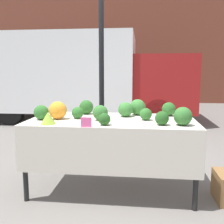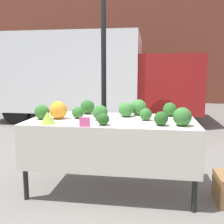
# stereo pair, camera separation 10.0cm
# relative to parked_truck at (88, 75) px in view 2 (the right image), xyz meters

# --- Properties ---
(ground_plane) EXTENTS (40.00, 40.00, 0.00)m
(ground_plane) POSITION_rel_parked_truck_xyz_m (1.29, -4.21, -1.20)
(ground_plane) COLOR slate
(building_facade) EXTENTS (16.00, 0.60, 6.28)m
(building_facade) POSITION_rel_parked_truck_xyz_m (1.29, 4.57, 1.94)
(building_facade) COLOR brown
(building_facade) RESTS_ON ground_plane
(tent_pole) EXTENTS (0.07, 0.07, 2.40)m
(tent_pole) POSITION_rel_parked_truck_xyz_m (1.05, -3.39, -0.01)
(tent_pole) COLOR black
(tent_pole) RESTS_ON ground_plane
(parked_truck) EXTENTS (5.39, 2.23, 2.24)m
(parked_truck) POSITION_rel_parked_truck_xyz_m (0.00, 0.00, 0.00)
(parked_truck) COLOR white
(parked_truck) RESTS_ON ground_plane
(market_table) EXTENTS (1.79, 0.90, 0.79)m
(market_table) POSITION_rel_parked_truck_xyz_m (1.29, -4.28, -0.51)
(market_table) COLOR beige
(market_table) RESTS_ON ground_plane
(orange_cauliflower) EXTENTS (0.19, 0.19, 0.19)m
(orange_cauliflower) POSITION_rel_parked_truck_xyz_m (0.70, -4.27, -0.32)
(orange_cauliflower) COLOR orange
(orange_cauliflower) RESTS_ON market_table
(romanesco_head) EXTENTS (0.15, 0.15, 0.12)m
(romanesco_head) POSITION_rel_parked_truck_xyz_m (0.69, -4.55, -0.35)
(romanesco_head) COLOR #93B238
(romanesco_head) RESTS_ON market_table
(broccoli_head_0) EXTENTS (0.13, 0.13, 0.13)m
(broccoli_head_0) POSITION_rel_parked_truck_xyz_m (1.65, -4.22, -0.35)
(broccoli_head_0) COLOR #2D6628
(broccoli_head_0) RESTS_ON market_table
(broccoli_head_1) EXTENTS (0.19, 0.19, 0.19)m
(broccoli_head_1) POSITION_rel_parked_truck_xyz_m (1.56, -3.89, -0.32)
(broccoli_head_1) COLOR #387533
(broccoli_head_1) RESTS_ON market_table
(broccoli_head_2) EXTENTS (0.16, 0.16, 0.16)m
(broccoli_head_2) POSITION_rel_parked_truck_xyz_m (1.17, -4.29, -0.33)
(broccoli_head_2) COLOR #336B2D
(broccoli_head_2) RESTS_ON market_table
(broccoli_head_3) EXTENTS (0.17, 0.17, 0.17)m
(broccoli_head_3) POSITION_rel_parked_truck_xyz_m (1.42, -4.03, -0.33)
(broccoli_head_3) COLOR #387533
(broccoli_head_3) RESTS_ON market_table
(broccoli_head_4) EXTENTS (0.17, 0.17, 0.17)m
(broccoli_head_4) POSITION_rel_parked_truck_xyz_m (0.94, -3.89, -0.33)
(broccoli_head_4) COLOR #285B23
(broccoli_head_4) RESTS_ON market_table
(broccoli_head_5) EXTENTS (0.13, 0.13, 0.13)m
(broccoli_head_5) POSITION_rel_parked_truck_xyz_m (0.91, -4.21, -0.35)
(broccoli_head_5) COLOR #2D6628
(broccoli_head_5) RESTS_ON market_table
(broccoli_head_6) EXTENTS (0.12, 0.12, 0.12)m
(broccoli_head_6) POSITION_rel_parked_truck_xyz_m (1.25, -4.54, -0.35)
(broccoli_head_6) COLOR #23511E
(broccoli_head_6) RESTS_ON market_table
(broccoli_head_7) EXTENTS (0.16, 0.16, 0.16)m
(broccoli_head_7) POSITION_rel_parked_truck_xyz_m (0.53, -4.32, -0.33)
(broccoli_head_7) COLOR #2D6628
(broccoli_head_7) RESTS_ON market_table
(broccoli_head_8) EXTENTS (0.18, 0.18, 0.18)m
(broccoli_head_8) POSITION_rel_parked_truck_xyz_m (2.00, -4.46, -0.32)
(broccoli_head_8) COLOR #336B2D
(broccoli_head_8) RESTS_ON market_table
(broccoli_head_9) EXTENTS (0.16, 0.16, 0.16)m
(broccoli_head_9) POSITION_rel_parked_truck_xyz_m (1.92, -3.92, -0.33)
(broccoli_head_9) COLOR #285B23
(broccoli_head_9) RESTS_ON market_table
(broccoli_head_10) EXTENTS (0.14, 0.14, 0.14)m
(broccoli_head_10) POSITION_rel_parked_truck_xyz_m (1.80, -4.47, -0.34)
(broccoli_head_10) COLOR #23511E
(broccoli_head_10) RESTS_ON market_table
(price_sign) EXTENTS (0.10, 0.01, 0.09)m
(price_sign) POSITION_rel_parked_truck_xyz_m (1.09, -4.65, -0.37)
(price_sign) COLOR #F45B9E
(price_sign) RESTS_ON market_table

